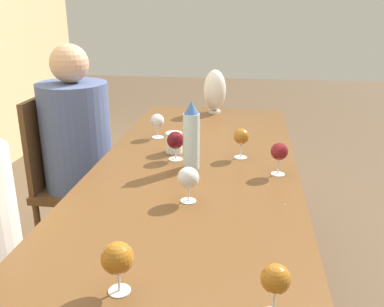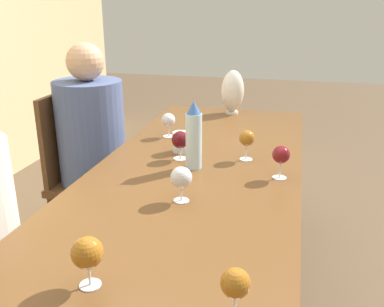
% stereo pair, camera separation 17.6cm
% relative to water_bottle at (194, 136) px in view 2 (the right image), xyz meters
% --- Properties ---
extents(dining_table, '(2.47, 0.90, 0.76)m').
position_rel_water_bottle_xyz_m(dining_table, '(-0.11, -0.02, -0.22)').
color(dining_table, brown).
rests_on(dining_table, ground_plane).
extents(water_bottle, '(0.07, 0.07, 0.30)m').
position_rel_water_bottle_xyz_m(water_bottle, '(0.00, 0.00, 0.00)').
color(water_bottle, silver).
rests_on(water_bottle, dining_table).
extents(water_tumbler, '(0.08, 0.08, 0.10)m').
position_rel_water_bottle_xyz_m(water_tumbler, '(0.19, 0.11, -0.10)').
color(water_tumbler, silver).
rests_on(water_tumbler, dining_table).
extents(vase, '(0.14, 0.14, 0.28)m').
position_rel_water_bottle_xyz_m(vase, '(1.00, -0.02, 0.00)').
color(vase, silver).
rests_on(vase, dining_table).
extents(wine_glass_0, '(0.07, 0.07, 0.14)m').
position_rel_water_bottle_xyz_m(wine_glass_0, '(-0.92, -0.32, -0.04)').
color(wine_glass_0, silver).
rests_on(wine_glass_0, dining_table).
extents(wine_glass_1, '(0.07, 0.07, 0.14)m').
position_rel_water_bottle_xyz_m(wine_glass_1, '(-0.03, -0.37, -0.04)').
color(wine_glass_1, silver).
rests_on(wine_glass_1, dining_table).
extents(wine_glass_2, '(0.07, 0.07, 0.13)m').
position_rel_water_bottle_xyz_m(wine_glass_2, '(0.41, 0.24, -0.05)').
color(wine_glass_2, silver).
rests_on(wine_glass_2, dining_table).
extents(wine_glass_3, '(0.07, 0.07, 0.14)m').
position_rel_water_bottle_xyz_m(wine_glass_3, '(0.16, -0.21, -0.04)').
color(wine_glass_3, silver).
rests_on(wine_glass_3, dining_table).
extents(wine_glass_4, '(0.08, 0.08, 0.13)m').
position_rel_water_bottle_xyz_m(wine_glass_4, '(0.09, 0.09, -0.05)').
color(wine_glass_4, silver).
rests_on(wine_glass_4, dining_table).
extents(wine_glass_5, '(0.08, 0.08, 0.13)m').
position_rel_water_bottle_xyz_m(wine_glass_5, '(-0.34, -0.03, -0.05)').
color(wine_glass_5, silver).
rests_on(wine_glass_5, dining_table).
extents(wine_glass_6, '(0.08, 0.08, 0.14)m').
position_rel_water_bottle_xyz_m(wine_glass_6, '(-0.87, 0.06, -0.05)').
color(wine_glass_6, silver).
rests_on(wine_glass_6, dining_table).
extents(chair_far, '(0.44, 0.44, 0.97)m').
position_rel_water_bottle_xyz_m(chair_far, '(0.42, 0.78, -0.40)').
color(chair_far, brown).
rests_on(chair_far, ground_plane).
extents(person_far, '(0.38, 0.38, 1.25)m').
position_rel_water_bottle_xyz_m(person_far, '(0.42, 0.69, -0.25)').
color(person_far, '#2D2D38').
rests_on(person_far, ground_plane).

